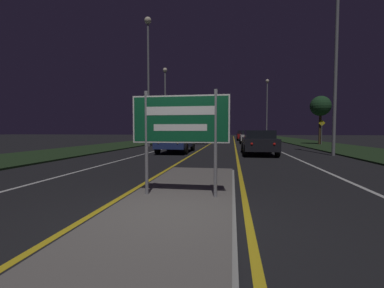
% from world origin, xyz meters
% --- Properties ---
extents(ground_plane, '(160.00, 160.00, 0.00)m').
position_xyz_m(ground_plane, '(0.00, 0.00, 0.00)').
color(ground_plane, black).
extents(median_island, '(2.19, 7.83, 0.10)m').
position_xyz_m(median_island, '(0.00, 0.98, 0.04)').
color(median_island, '#999993').
rests_on(median_island, ground_plane).
extents(verge_left, '(5.00, 100.00, 0.08)m').
position_xyz_m(verge_left, '(-9.50, 20.00, 0.04)').
color(verge_left, '#1E3319').
rests_on(verge_left, ground_plane).
extents(verge_right, '(5.00, 100.00, 0.08)m').
position_xyz_m(verge_right, '(9.50, 20.00, 0.04)').
color(verge_right, '#1E3319').
rests_on(verge_right, ground_plane).
extents(centre_line_yellow_left, '(0.12, 70.00, 0.01)m').
position_xyz_m(centre_line_yellow_left, '(-1.28, 25.00, 0.00)').
color(centre_line_yellow_left, gold).
rests_on(centre_line_yellow_left, ground_plane).
extents(centre_line_yellow_right, '(0.12, 70.00, 0.01)m').
position_xyz_m(centre_line_yellow_right, '(1.28, 25.00, 0.00)').
color(centre_line_yellow_right, gold).
rests_on(centre_line_yellow_right, ground_plane).
extents(lane_line_white_left, '(0.12, 70.00, 0.01)m').
position_xyz_m(lane_line_white_left, '(-4.20, 25.00, 0.00)').
color(lane_line_white_left, silver).
rests_on(lane_line_white_left, ground_plane).
extents(lane_line_white_right, '(0.12, 70.00, 0.01)m').
position_xyz_m(lane_line_white_right, '(4.20, 25.00, 0.00)').
color(lane_line_white_right, silver).
rests_on(lane_line_white_right, ground_plane).
extents(edge_line_white_left, '(0.10, 70.00, 0.01)m').
position_xyz_m(edge_line_white_left, '(-7.20, 25.00, 0.00)').
color(edge_line_white_left, silver).
rests_on(edge_line_white_left, ground_plane).
extents(edge_line_white_right, '(0.10, 70.00, 0.01)m').
position_xyz_m(edge_line_white_right, '(7.20, 25.00, 0.00)').
color(edge_line_white_right, silver).
rests_on(edge_line_white_right, ground_plane).
extents(highway_sign, '(1.95, 0.07, 2.10)m').
position_xyz_m(highway_sign, '(0.00, 0.98, 1.55)').
color(highway_sign, gray).
rests_on(highway_sign, median_island).
extents(streetlight_left_near, '(0.61, 0.61, 11.28)m').
position_xyz_m(streetlight_left_near, '(-6.32, 17.92, 7.58)').
color(streetlight_left_near, gray).
rests_on(streetlight_left_near, ground_plane).
extents(streetlight_left_far, '(0.49, 0.49, 8.44)m').
position_xyz_m(streetlight_left_far, '(-6.51, 24.31, 5.30)').
color(streetlight_left_far, gray).
rests_on(streetlight_left_far, ground_plane).
extents(streetlight_right_near, '(0.52, 0.52, 9.54)m').
position_xyz_m(streetlight_right_near, '(6.63, 11.37, 6.11)').
color(streetlight_right_near, gray).
rests_on(streetlight_right_near, ground_plane).
extents(streetlight_right_far, '(0.55, 0.55, 9.63)m').
position_xyz_m(streetlight_right_far, '(6.49, 38.90, 6.28)').
color(streetlight_right_far, gray).
rests_on(streetlight_right_far, ground_plane).
extents(car_receding_0, '(1.93, 4.43, 1.42)m').
position_xyz_m(car_receding_0, '(2.56, 11.45, 0.75)').
color(car_receding_0, black).
rests_on(car_receding_0, ground_plane).
extents(car_receding_1, '(2.03, 4.15, 1.42)m').
position_xyz_m(car_receding_1, '(2.82, 24.38, 0.77)').
color(car_receding_1, silver).
rests_on(car_receding_1, ground_plane).
extents(car_receding_2, '(1.92, 4.84, 1.41)m').
position_xyz_m(car_receding_2, '(2.61, 33.42, 0.75)').
color(car_receding_2, maroon).
rests_on(car_receding_2, ground_plane).
extents(car_receding_3, '(1.95, 4.71, 1.44)m').
position_xyz_m(car_receding_3, '(2.79, 45.40, 0.78)').
color(car_receding_3, black).
rests_on(car_receding_3, ground_plane).
extents(car_approaching_0, '(1.92, 4.44, 1.39)m').
position_xyz_m(car_approaching_0, '(-2.54, 12.18, 0.75)').
color(car_approaching_0, navy).
rests_on(car_approaching_0, ground_plane).
extents(car_approaching_1, '(1.89, 4.47, 1.43)m').
position_xyz_m(car_approaching_1, '(-2.44, 24.23, 0.78)').
color(car_approaching_1, '#B7B7BC').
rests_on(car_approaching_1, ground_plane).
extents(car_approaching_2, '(1.93, 4.52, 1.34)m').
position_xyz_m(car_approaching_2, '(-5.61, 39.24, 0.73)').
color(car_approaching_2, black).
rests_on(car_approaching_2, ground_plane).
extents(warning_sign, '(0.60, 0.06, 2.35)m').
position_xyz_m(warning_sign, '(9.52, 22.33, 1.50)').
color(warning_sign, gray).
rests_on(warning_sign, verge_right).
extents(roadside_palm_right, '(1.93, 1.93, 4.68)m').
position_xyz_m(roadside_palm_right, '(9.43, 22.56, 3.74)').
color(roadside_palm_right, '#4C3823').
rests_on(roadside_palm_right, verge_right).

